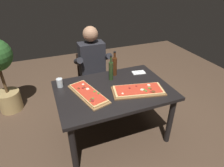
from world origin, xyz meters
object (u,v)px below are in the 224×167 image
at_px(dining_table, 113,95).
at_px(oil_bottle_amber, 111,70).
at_px(pizza_rectangular_front, 138,90).
at_px(wine_bottle_dark, 115,66).
at_px(pizza_rectangular_left, 88,93).
at_px(seated_diner, 93,66).
at_px(diner_chair, 92,77).
at_px(tumbler_near_camera, 60,83).

height_order(dining_table, oil_bottle_amber, oil_bottle_amber).
relative_size(dining_table, oil_bottle_amber, 4.10).
distance_m(pizza_rectangular_front, wine_bottle_dark, 0.53).
relative_size(pizza_rectangular_left, seated_diner, 0.49).
distance_m(pizza_rectangular_left, seated_diner, 0.80).
bearing_deg(pizza_rectangular_left, diner_chair, 72.10).
height_order(pizza_rectangular_left, seated_diner, seated_diner).
bearing_deg(pizza_rectangular_front, diner_chair, 106.32).
bearing_deg(oil_bottle_amber, diner_chair, 99.41).
relative_size(dining_table, wine_bottle_dark, 4.06).
bearing_deg(pizza_rectangular_left, dining_table, 2.04).
bearing_deg(tumbler_near_camera, pizza_rectangular_front, -28.58).
bearing_deg(diner_chair, pizza_rectangular_left, -107.90).
bearing_deg(wine_bottle_dark, diner_chair, 110.88).
bearing_deg(pizza_rectangular_left, oil_bottle_amber, 32.57).
relative_size(wine_bottle_dark, oil_bottle_amber, 1.01).
distance_m(dining_table, seated_diner, 0.74).
bearing_deg(tumbler_near_camera, diner_chair, 44.95).
xyz_separation_m(dining_table, tumbler_near_camera, (-0.60, 0.30, 0.14)).
distance_m(wine_bottle_dark, diner_chair, 0.68).
distance_m(dining_table, oil_bottle_amber, 0.33).
bearing_deg(pizza_rectangular_front, dining_table, 146.40).
height_order(tumbler_near_camera, diner_chair, diner_chair).
bearing_deg(pizza_rectangular_left, tumbler_near_camera, 131.88).
relative_size(pizza_rectangular_front, tumbler_near_camera, 6.13).
distance_m(tumbler_near_camera, diner_chair, 0.84).
height_order(oil_bottle_amber, seated_diner, seated_diner).
height_order(wine_bottle_dark, seated_diner, seated_diner).
bearing_deg(diner_chair, seated_diner, -90.00).
distance_m(dining_table, wine_bottle_dark, 0.44).
xyz_separation_m(oil_bottle_amber, diner_chair, (-0.10, 0.62, -0.39)).
distance_m(wine_bottle_dark, seated_diner, 0.46).
bearing_deg(seated_diner, oil_bottle_amber, -78.40).
bearing_deg(oil_bottle_amber, pizza_rectangular_front, -63.93).
height_order(pizza_rectangular_front, wine_bottle_dark, wine_bottle_dark).
distance_m(oil_bottle_amber, seated_diner, 0.53).
distance_m(pizza_rectangular_front, diner_chair, 1.10).
bearing_deg(wine_bottle_dark, pizza_rectangular_left, -143.78).
distance_m(wine_bottle_dark, oil_bottle_amber, 0.14).
xyz_separation_m(oil_bottle_amber, seated_diner, (-0.10, 0.50, -0.13)).
height_order(pizza_rectangular_left, diner_chair, diner_chair).
xyz_separation_m(diner_chair, seated_diner, (0.00, -0.12, 0.26)).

